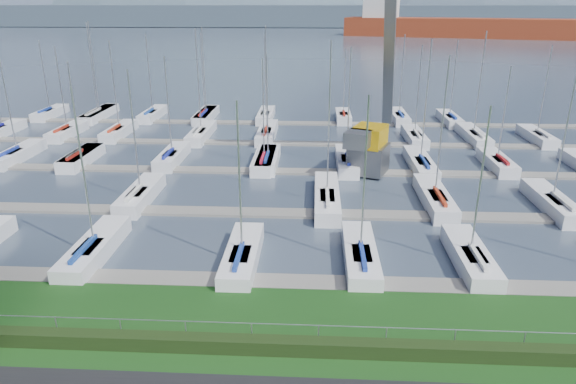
{
  "coord_description": "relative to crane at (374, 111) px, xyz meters",
  "views": [
    {
      "loc": [
        1.66,
        -19.26,
        14.72
      ],
      "look_at": [
        0.0,
        12.0,
        3.0
      ],
      "focal_mm": 32.0,
      "sensor_mm": 36.0,
      "label": 1
    }
  ],
  "objects": [
    {
      "name": "foothill",
      "position": [
        -7.04,
        302.87,
        0.67
      ],
      "size": [
        900.0,
        80.0,
        12.0
      ],
      "primitive_type": "cube",
      "color": "#3C4A57",
      "rests_on": "water"
    },
    {
      "name": "crane",
      "position": [
        0.0,
        0.0,
        0.0
      ],
      "size": [
        5.95,
        13.49,
        22.35
      ],
      "rotation": [
        0.0,
        0.0,
        -0.38
      ],
      "color": "#505256",
      "rests_on": "water"
    },
    {
      "name": "docks",
      "position": [
        -7.04,
        -1.13,
        -5.55
      ],
      "size": [
        90.0,
        41.6,
        0.25
      ],
      "color": "gray",
      "rests_on": "water"
    },
    {
      "name": "cargo_ship_mid",
      "position": [
        52.24,
        190.74,
        -1.78
      ],
      "size": [
        99.4,
        45.12,
        21.5
      ],
      "rotation": [
        0.0,
        0.0,
        -0.29
      ],
      "color": "maroon",
      "rests_on": "water"
    },
    {
      "name": "fence",
      "position": [
        -7.04,
        -27.13,
        -4.13
      ],
      "size": [
        80.0,
        0.04,
        0.04
      ],
      "primitive_type": "cylinder",
      "rotation": [
        0.0,
        1.57,
        0.0
      ],
      "color": "#9A9FA3",
      "rests_on": "grass"
    },
    {
      "name": "hedge",
      "position": [
        -7.04,
        -27.53,
        -4.98
      ],
      "size": [
        80.0,
        0.7,
        0.7
      ],
      "primitive_type": "cube",
      "color": "black",
      "rests_on": "grass"
    },
    {
      "name": "water",
      "position": [
        -7.04,
        232.87,
        -5.73
      ],
      "size": [
        800.0,
        540.0,
        0.2
      ],
      "primitive_type": "cube",
      "color": "#3D4959"
    },
    {
      "name": "sailboat_fleet",
      "position": [
        -10.73,
        2.89,
        -0.03
      ],
      "size": [
        75.27,
        49.76,
        12.79
      ],
      "color": "navy",
      "rests_on": "water"
    }
  ]
}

